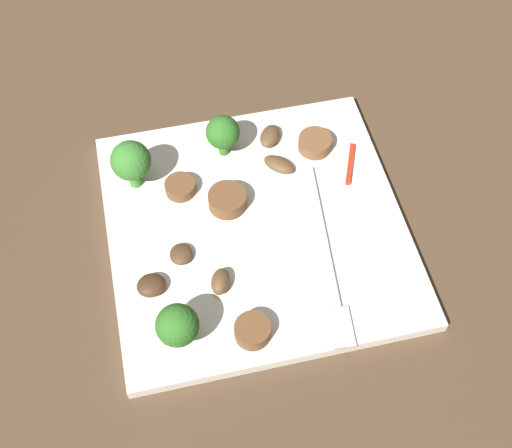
{
  "coord_description": "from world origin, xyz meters",
  "views": [
    {
      "loc": [
        0.32,
        -0.07,
        0.51
      ],
      "look_at": [
        0.0,
        0.0,
        0.01
      ],
      "focal_mm": 47.5,
      "sensor_mm": 36.0,
      "label": 1
    }
  ],
  "objects": [
    {
      "name": "sausage_slice_1",
      "position": [
        -0.05,
        -0.06,
        0.02
      ],
      "size": [
        0.04,
        0.04,
        0.01
      ],
      "primitive_type": "cylinder",
      "rotation": [
        0.0,
        0.0,
        0.41
      ],
      "color": "brown",
      "rests_on": "plate"
    },
    {
      "name": "broccoli_floret_2",
      "position": [
        -0.07,
        -0.1,
        0.04
      ],
      "size": [
        0.04,
        0.04,
        0.05
      ],
      "color": "#408630",
      "rests_on": "plate"
    },
    {
      "name": "broccoli_floret_0",
      "position": [
        0.1,
        -0.08,
        0.04
      ],
      "size": [
        0.03,
        0.03,
        0.05
      ],
      "color": "#347525",
      "rests_on": "plate"
    },
    {
      "name": "mushroom_0",
      "position": [
        0.05,
        -0.04,
        0.02
      ],
      "size": [
        0.03,
        0.02,
        0.01
      ],
      "primitive_type": "ellipsoid",
      "rotation": [
        0.0,
        0.0,
        2.79
      ],
      "color": "brown",
      "rests_on": "plate"
    },
    {
      "name": "fork",
      "position": [
        0.06,
        0.05,
        0.01
      ],
      "size": [
        0.18,
        0.03,
        0.0
      ],
      "rotation": [
        0.0,
        0.0,
        -0.11
      ],
      "color": "silver",
      "rests_on": "plate"
    },
    {
      "name": "ground_plane",
      "position": [
        0.0,
        0.0,
        0.0
      ],
      "size": [
        1.4,
        1.4,
        0.0
      ],
      "primitive_type": "plane",
      "color": "#4C3826"
    },
    {
      "name": "sausage_slice_3",
      "position": [
        -0.07,
        0.07,
        0.02
      ],
      "size": [
        0.04,
        0.04,
        0.01
      ],
      "primitive_type": "cylinder",
      "rotation": [
        0.0,
        0.0,
        2.75
      ],
      "color": "brown",
      "rests_on": "plate"
    },
    {
      "name": "broccoli_floret_1",
      "position": [
        -0.09,
        -0.01,
        0.04
      ],
      "size": [
        0.03,
        0.03,
        0.04
      ],
      "color": "#347525",
      "rests_on": "plate"
    },
    {
      "name": "sausage_slice_2",
      "position": [
        -0.03,
        -0.02,
        0.02
      ],
      "size": [
        0.04,
        0.04,
        0.01
      ],
      "primitive_type": "cylinder",
      "rotation": [
        0.0,
        0.0,
        1.4
      ],
      "color": "brown",
      "rests_on": "plate"
    },
    {
      "name": "plate",
      "position": [
        0.0,
        0.0,
        0.01
      ],
      "size": [
        0.26,
        0.26,
        0.01
      ],
      "primitive_type": "cube",
      "color": "white",
      "rests_on": "ground_plane"
    },
    {
      "name": "mushroom_4",
      "position": [
        -0.06,
        0.03,
        0.02
      ],
      "size": [
        0.03,
        0.03,
        0.01
      ],
      "primitive_type": "ellipsoid",
      "rotation": [
        0.0,
        0.0,
        3.95
      ],
      "color": "brown",
      "rests_on": "plate"
    },
    {
      "name": "mushroom_3",
      "position": [
        0.04,
        -0.1,
        0.02
      ],
      "size": [
        0.02,
        0.03,
        0.01
      ],
      "primitive_type": "ellipsoid",
      "rotation": [
        0.0,
        0.0,
        4.78
      ],
      "color": "#422B19",
      "rests_on": "plate"
    },
    {
      "name": "sausage_slice_0",
      "position": [
        0.1,
        -0.03,
        0.02
      ],
      "size": [
        0.04,
        0.04,
        0.01
      ],
      "primitive_type": "cylinder",
      "rotation": [
        0.0,
        0.0,
        0.3
      ],
      "color": "brown",
      "rests_on": "plate"
    },
    {
      "name": "pepper_strip_2",
      "position": [
        -0.05,
        0.1,
        0.01
      ],
      "size": [
        0.05,
        0.02,
        0.0
      ],
      "primitive_type": "cube",
      "rotation": [
        0.0,
        0.0,
        5.89
      ],
      "color": "red",
      "rests_on": "plate"
    },
    {
      "name": "mushroom_2",
      "position": [
        0.02,
        -0.07,
        0.02
      ],
      "size": [
        0.02,
        0.02,
        0.01
      ],
      "primitive_type": "ellipsoid",
      "rotation": [
        0.0,
        0.0,
        6.1
      ],
      "color": "#4C331E",
      "rests_on": "plate"
    },
    {
      "name": "mushroom_1",
      "position": [
        -0.09,
        0.03,
        0.02
      ],
      "size": [
        0.03,
        0.03,
        0.01
      ],
      "primitive_type": "ellipsoid",
      "rotation": [
        0.0,
        0.0,
        5.76
      ],
      "color": "brown",
      "rests_on": "plate"
    }
  ]
}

